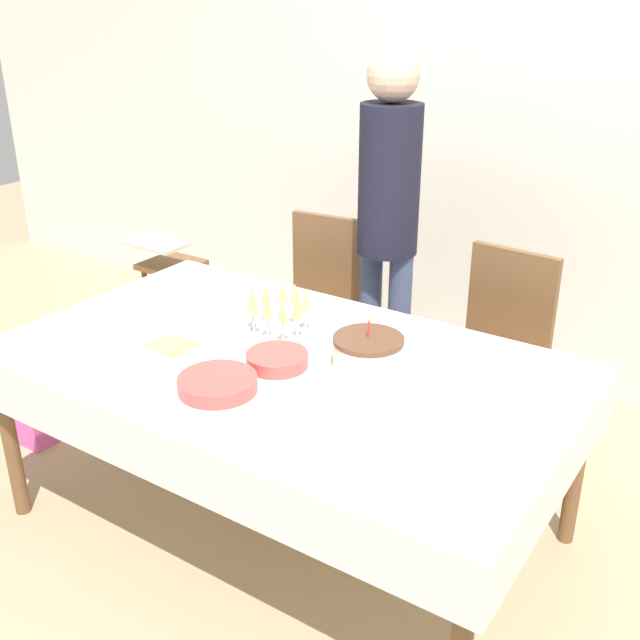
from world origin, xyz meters
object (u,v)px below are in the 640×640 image
at_px(birthday_cake, 368,353).
at_px(person_standing, 388,206).
at_px(plate_stack_dessert, 277,360).
at_px(plate_stack_main, 218,384).
at_px(dining_chair_far_right, 496,350).
at_px(dining_chair_far_left, 319,305).
at_px(high_chair, 170,277).
at_px(champagne_tray, 278,310).
at_px(gift_bag, 29,410).

distance_m(birthday_cake, person_standing, 1.03).
distance_m(plate_stack_dessert, person_standing, 1.11).
bearing_deg(plate_stack_main, dining_chair_far_right, 67.79).
distance_m(dining_chair_far_left, high_chair, 1.00).
bearing_deg(high_chair, dining_chair_far_left, 1.74).
relative_size(dining_chair_far_right, birthday_cake, 3.86).
bearing_deg(birthday_cake, champagne_tray, 171.71).
relative_size(birthday_cake, person_standing, 0.14).
xyz_separation_m(dining_chair_far_left, birthday_cake, (0.76, -0.83, 0.28)).
bearing_deg(high_chair, plate_stack_main, -40.45).
relative_size(dining_chair_far_left, birthday_cake, 3.86).
bearing_deg(high_chair, plate_stack_dessert, -32.93).
height_order(plate_stack_dessert, gift_bag, plate_stack_dessert).
bearing_deg(plate_stack_dessert, champagne_tray, 125.99).
xyz_separation_m(dining_chair_far_right, high_chair, (-1.93, -0.03, -0.05)).
bearing_deg(gift_bag, dining_chair_far_right, 30.90).
bearing_deg(person_standing, plate_stack_main, -86.11).
bearing_deg(person_standing, dining_chair_far_left, -167.98).
xyz_separation_m(dining_chair_far_left, plate_stack_dessert, (0.48, -0.99, 0.25)).
bearing_deg(champagne_tray, gift_bag, -164.65).
bearing_deg(plate_stack_dessert, birthday_cake, 30.23).
relative_size(dining_chair_far_right, champagne_tray, 3.23).
height_order(dining_chair_far_left, plate_stack_main, dining_chair_far_left).
xyz_separation_m(dining_chair_far_left, high_chair, (-1.00, -0.03, -0.05)).
distance_m(champagne_tray, plate_stack_dessert, 0.29).
height_order(dining_chair_far_right, high_chair, dining_chair_far_right).
bearing_deg(birthday_cake, gift_bag, -170.74).
relative_size(dining_chair_far_right, plate_stack_dessert, 4.36).
distance_m(dining_chair_far_left, person_standing, 0.64).
relative_size(champagne_tray, high_chair, 0.42).
bearing_deg(plate_stack_main, gift_bag, 173.79).
distance_m(birthday_cake, plate_stack_dessert, 0.32).
height_order(birthday_cake, plate_stack_dessert, birthday_cake).
xyz_separation_m(plate_stack_dessert, high_chair, (-1.48, 0.96, -0.29)).
relative_size(champagne_tray, person_standing, 0.17).
xyz_separation_m(birthday_cake, plate_stack_dessert, (-0.28, -0.16, -0.04)).
xyz_separation_m(birthday_cake, person_standing, (-0.42, 0.90, 0.26)).
distance_m(birthday_cake, gift_bag, 1.80).
xyz_separation_m(plate_stack_dessert, person_standing, (-0.15, 1.06, 0.30)).
distance_m(dining_chair_far_right, gift_bag, 2.17).
xyz_separation_m(plate_stack_main, person_standing, (-0.09, 1.31, 0.30)).
xyz_separation_m(champagne_tray, plate_stack_dessert, (0.16, -0.23, -0.07)).
relative_size(plate_stack_dessert, high_chair, 0.31).
relative_size(champagne_tray, plate_stack_main, 1.12).
xyz_separation_m(person_standing, high_chair, (-1.33, -0.10, -0.59)).
bearing_deg(high_chair, person_standing, 4.37).
bearing_deg(champagne_tray, birthday_cake, -8.29).
bearing_deg(plate_stack_dessert, person_standing, 97.91).
distance_m(dining_chair_far_right, birthday_cake, 0.89).
bearing_deg(champagne_tray, plate_stack_main, -77.54).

